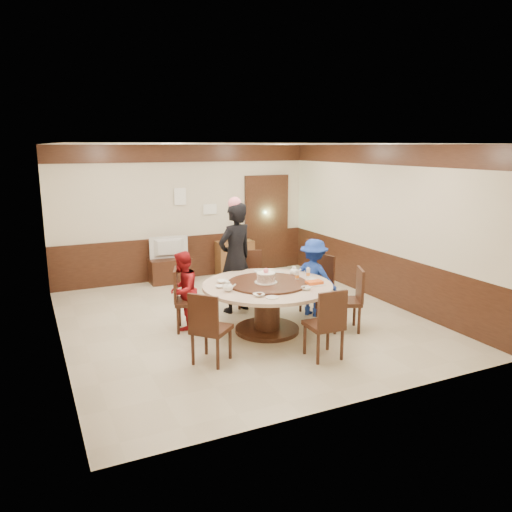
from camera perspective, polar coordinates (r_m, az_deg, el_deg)
name	(u,v)px	position (r m, az deg, el deg)	size (l,w,h in m)	color
room	(242,255)	(7.92, -1.61, 0.11)	(6.00, 6.04, 2.84)	beige
banquet_table	(267,298)	(7.55, 1.29, -4.80)	(1.96, 1.96, 0.78)	#361B10
chair_0	(317,294)	(8.57, 6.95, -4.37)	(0.55, 0.54, 0.97)	#361B10
chair_1	(250,289)	(8.81, -0.71, -3.80)	(0.59, 0.59, 0.97)	#361B10
chair_2	(189,311)	(7.75, -7.68, -6.22)	(0.57, 0.56, 0.97)	#361B10
chair_3	(211,340)	(6.59, -5.19, -9.57)	(0.62, 0.62, 0.97)	#361B10
chair_4	(324,336)	(6.77, 7.80, -9.04)	(0.46, 0.47, 0.97)	#361B10
chair_5	(347,311)	(7.81, 10.33, -6.17)	(0.59, 0.58, 0.97)	#361B10
person_standing	(235,258)	(8.39, -2.38, -0.20)	(0.68, 0.45, 1.87)	black
person_red	(183,290)	(7.74, -8.38, -3.91)	(0.59, 0.46, 1.21)	#A3151B
person_blue	(314,278)	(8.31, 6.62, -2.46)	(0.83, 0.48, 1.29)	#173497
birthday_cake	(266,277)	(7.44, 1.14, -2.46)	(0.34, 0.34, 0.22)	white
teapot_left	(228,287)	(7.11, -3.25, -3.59)	(0.17, 0.15, 0.13)	white
teapot_right	(294,272)	(7.97, 4.38, -1.83)	(0.17, 0.15, 0.13)	white
bowl_0	(223,282)	(7.56, -3.84, -2.93)	(0.16, 0.16, 0.04)	white
bowl_1	(306,288)	(7.21, 5.76, -3.71)	(0.15, 0.15, 0.05)	white
bowl_2	(259,295)	(6.88, 0.32, -4.48)	(0.16, 0.16, 0.04)	white
bowl_3	(312,280)	(7.67, 6.37, -2.75)	(0.14, 0.14, 0.04)	white
bowl_4	(220,287)	(7.30, -4.13, -3.51)	(0.14, 0.14, 0.03)	white
bowl_5	(258,272)	(8.08, 0.27, -1.86)	(0.15, 0.15, 0.05)	white
saucer_near	(272,297)	(6.82, 1.85, -4.74)	(0.18, 0.18, 0.01)	white
saucer_far	(278,273)	(8.11, 2.58, -1.94)	(0.18, 0.18, 0.01)	white
shrimp_platter	(314,283)	(7.47, 6.67, -3.11)	(0.30, 0.20, 0.06)	white
bottle_0	(297,276)	(7.66, 4.73, -2.27)	(0.06, 0.06, 0.16)	silver
bottle_1	(308,273)	(7.82, 5.98, -1.99)	(0.06, 0.06, 0.16)	silver
tv_stand	(170,270)	(10.49, -9.76, -1.64)	(0.85, 0.45, 0.50)	#361B10
television	(170,248)	(10.39, -9.86, 0.92)	(0.79, 0.10, 0.46)	gray
side_cabinet	(235,258)	(10.95, -2.46, -0.20)	(0.80, 0.40, 0.75)	brown
thermos	(237,232)	(10.87, -2.14, 2.75)	(0.15, 0.15, 0.38)	silver
notice_left	(180,196)	(10.52, -8.66, 6.74)	(0.25, 0.00, 0.35)	white
notice_right	(210,209)	(10.75, -5.27, 5.35)	(0.30, 0.00, 0.22)	white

